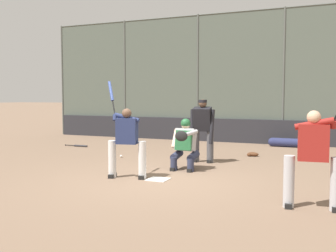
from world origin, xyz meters
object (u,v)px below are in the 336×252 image
Objects in this scene: batter_at_plate at (127,140)px; baseball_loose at (121,156)px; fielding_glove_on_dirt at (252,154)px; umpire_home at (203,129)px; catcher_behind_plate at (185,143)px; batter_on_deck at (314,156)px; spare_bat_near_backstop at (79,146)px; equipment_bag_dugout_side at (285,143)px.

baseball_loose is (1.52, -2.40, -0.77)m from batter_at_plate.
batter_at_plate reaches higher than baseball_loose.
batter_at_plate is 4.57m from fielding_glove_on_dirt.
batter_at_plate is 1.25× the size of umpire_home.
catcher_behind_plate is 2.62m from baseball_loose.
batter_on_deck is 9.23m from spare_bat_near_backstop.
fielding_glove_on_dirt is (-5.94, -0.20, 0.03)m from spare_bat_near_backstop.
batter_on_deck is 7.72m from equipment_bag_dugout_side.
batter_on_deck is 6.29× the size of fielding_glove_on_dirt.
batter_at_plate reaches higher than spare_bat_near_backstop.
equipment_bag_dugout_side is at bearing 22.11° from spare_bat_near_backstop.
fielding_glove_on_dirt is 4.43× the size of baseball_loose.
catcher_behind_plate is 16.42× the size of baseball_loose.
umpire_home is 4.50m from batter_on_deck.
batter_at_plate is 7.15m from equipment_bag_dugout_side.
equipment_bag_dugout_side is (-0.63, -2.57, 0.09)m from fielding_glove_on_dirt.
umpire_home reaches higher than equipment_bag_dugout_side.
equipment_bag_dugout_side reaches higher than spare_bat_near_backstop.
baseball_loose reaches higher than spare_bat_near_backstop.
batter_at_plate is at bearing 68.45° from umpire_home.
catcher_behind_plate is 5.60m from equipment_bag_dugout_side.
batter_at_plate is 2.26× the size of spare_bat_near_backstop.
catcher_behind_plate is 1.19m from umpire_home.
catcher_behind_plate is 1.04× the size of equipment_bag_dugout_side.
catcher_behind_plate is 3.70× the size of fielding_glove_on_dirt.
baseball_loose is at bearing 141.65° from batter_on_deck.
spare_bat_near_backstop is at bearing -29.08° from catcher_behind_plate.
umpire_home is at bearing 68.51° from equipment_bag_dugout_side.
batter_on_deck is at bearing 99.53° from equipment_bag_dugout_side.
batter_on_deck is 2.25× the size of spare_bat_near_backstop.
batter_on_deck is at bearing 127.67° from umpire_home.
batter_on_deck is at bearing 147.99° from baseball_loose.
batter_on_deck is 5.42m from fielding_glove_on_dirt.
catcher_behind_plate reaches higher than baseball_loose.
baseball_loose is 0.06× the size of equipment_bag_dugout_side.
batter_on_deck is 6.30m from baseball_loose.
batter_on_deck reaches higher than catcher_behind_plate.
umpire_home is at bearing -94.64° from catcher_behind_plate.
batter_on_deck reaches higher than equipment_bag_dugout_side.
fielding_glove_on_dirt is 2.65m from equipment_bag_dugout_side.
umpire_home is 5.19m from spare_bat_near_backstop.
umpire_home is at bearing 123.91° from batter_on_deck.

